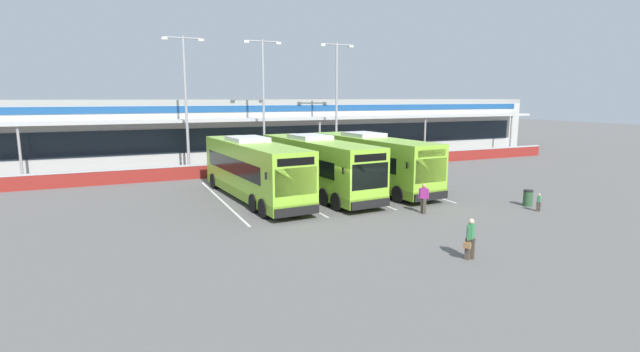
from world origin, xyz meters
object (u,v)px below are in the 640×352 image
(pedestrian_with_handbag, at_px, (470,238))
(lamp_post_west, at_px, (186,96))
(litter_bin, at_px, (528,198))
(coach_bus_left_centre, at_px, (317,167))
(lamp_post_east, at_px, (336,97))
(lamp_post_centre, at_px, (263,96))
(coach_bus_centre, at_px, (371,162))
(pedestrian_in_dark_coat, at_px, (424,198))
(pedestrian_child, at_px, (539,202))
(coach_bus_leftmost, at_px, (254,170))

(pedestrian_with_handbag, height_order, lamp_post_west, lamp_post_west)
(lamp_post_west, bearing_deg, litter_bin, -51.21)
(coach_bus_left_centre, relative_size, lamp_post_west, 1.12)
(coach_bus_left_centre, bearing_deg, lamp_post_east, 58.51)
(pedestrian_with_handbag, distance_m, lamp_post_centre, 25.91)
(coach_bus_centre, xyz_separation_m, lamp_post_centre, (-4.14, 11.21, 4.50))
(lamp_post_centre, relative_size, lamp_post_east, 1.00)
(pedestrian_with_handbag, bearing_deg, lamp_post_west, 104.66)
(coach_bus_centre, relative_size, pedestrian_with_handbag, 7.60)
(pedestrian_in_dark_coat, relative_size, lamp_post_east, 0.15)
(pedestrian_with_handbag, xyz_separation_m, pedestrian_in_dark_coat, (2.76, 6.68, 0.02))
(pedestrian_with_handbag, xyz_separation_m, lamp_post_centre, (-0.34, 25.33, 5.43))
(pedestrian_child, bearing_deg, coach_bus_centre, 117.67)
(pedestrian_child, bearing_deg, lamp_post_centre, 113.80)
(lamp_post_east, bearing_deg, lamp_post_west, 176.49)
(pedestrian_with_handbag, bearing_deg, coach_bus_leftmost, 108.20)
(pedestrian_in_dark_coat, xyz_separation_m, lamp_post_west, (-9.49, 19.06, 5.42))
(pedestrian_with_handbag, distance_m, lamp_post_west, 27.16)
(lamp_post_centre, distance_m, lamp_post_east, 6.76)
(coach_bus_leftmost, distance_m, litter_bin, 16.24)
(lamp_post_centre, bearing_deg, coach_bus_centre, -69.72)
(pedestrian_child, xyz_separation_m, lamp_post_centre, (-9.19, 20.83, 5.75))
(lamp_post_west, relative_size, litter_bin, 11.83)
(pedestrian_with_handbag, relative_size, pedestrian_child, 1.61)
(pedestrian_in_dark_coat, height_order, pedestrian_child, pedestrian_in_dark_coat)
(coach_bus_left_centre, height_order, lamp_post_east, lamp_post_east)
(coach_bus_leftmost, relative_size, lamp_post_centre, 1.12)
(coach_bus_left_centre, distance_m, pedestrian_in_dark_coat, 7.85)
(lamp_post_centre, relative_size, litter_bin, 11.83)
(pedestrian_with_handbag, distance_m, pedestrian_child, 9.93)
(coach_bus_leftmost, xyz_separation_m, coach_bus_left_centre, (4.18, -0.11, 0.00))
(pedestrian_with_handbag, bearing_deg, coach_bus_centre, 74.92)
(coach_bus_left_centre, relative_size, litter_bin, 13.24)
(pedestrian_in_dark_coat, distance_m, pedestrian_child, 6.47)
(lamp_post_west, bearing_deg, pedestrian_with_handbag, -75.34)
(lamp_post_east, bearing_deg, coach_bus_left_centre, -121.49)
(pedestrian_child, height_order, lamp_post_east, lamp_post_east)
(pedestrian_in_dark_coat, relative_size, lamp_post_centre, 0.15)
(coach_bus_leftmost, bearing_deg, lamp_post_east, 45.06)
(coach_bus_leftmost, relative_size, coach_bus_left_centre, 1.00)
(coach_bus_leftmost, height_order, lamp_post_centre, lamp_post_centre)
(coach_bus_centre, height_order, lamp_post_west, lamp_post_west)
(coach_bus_leftmost, height_order, coach_bus_left_centre, same)
(pedestrian_with_handbag, height_order, lamp_post_east, lamp_post_east)
(lamp_post_west, height_order, litter_bin, lamp_post_west)
(coach_bus_leftmost, bearing_deg, pedestrian_child, -35.06)
(coach_bus_centre, bearing_deg, coach_bus_leftmost, -178.65)
(coach_bus_leftmost, relative_size, lamp_post_west, 1.12)
(coach_bus_centre, xyz_separation_m, pedestrian_in_dark_coat, (-1.05, -7.44, -0.91))
(coach_bus_leftmost, bearing_deg, pedestrian_with_handbag, -71.80)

